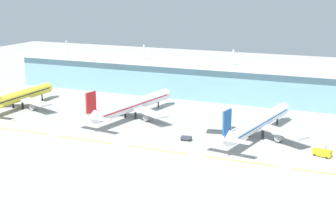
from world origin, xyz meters
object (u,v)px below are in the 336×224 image
Objects in this scene: airliner_near_middle at (132,105)px; safety_cone_left_wingtip at (14,120)px; fuel_truck at (322,151)px; airliner_far_middle at (258,123)px; pushback_tug at (186,138)px; safety_cone_nose_front at (10,118)px; airliner_nearest at (19,96)px.

airliner_near_middle is 58.55m from safety_cone_left_wingtip.
fuel_truck is at bearing 2.02° from safety_cone_left_wingtip.
airliner_far_middle reaches higher than pushback_tug.
airliner_far_middle reaches higher than safety_cone_left_wingtip.
safety_cone_nose_front is (-55.51, -25.46, -6.11)m from airliner_near_middle.
airliner_far_middle is 15.57× the size of pushback_tug.
safety_cone_nose_front is at bearing -179.37° from pushback_tug.
airliner_nearest is 85.63× the size of safety_cone_left_wingtip.
airliner_near_middle is 101.52× the size of safety_cone_left_wingtip.
fuel_truck is at bearing -6.00° from airliner_nearest.
airliner_nearest is at bearing 179.19° from airliner_far_middle.
airliner_far_middle is 122.73m from safety_cone_nose_front.
safety_cone_nose_front is at bearing -155.36° from airliner_near_middle.
airliner_near_middle reaches higher than fuel_truck.
airliner_nearest is 106.19m from pushback_tug.
airliner_far_middle is 9.24× the size of fuel_truck.
safety_cone_left_wingtip is (14.49, -22.03, -6.09)m from airliner_nearest.
airliner_nearest is 22.84m from safety_cone_nose_front.
airliner_nearest is 131.39m from airliner_far_middle.
airliner_far_middle is at bearing 152.81° from fuel_truck.
fuel_truck is 150.55m from safety_cone_nose_front.
airliner_far_middle is 101.01× the size of safety_cone_left_wingtip.
airliner_near_middle is 15.65× the size of pushback_tug.
airliner_nearest is at bearing -174.87° from airliner_near_middle.
airliner_near_middle is (65.59, 5.88, 0.01)m from airliner_nearest.
airliner_nearest is at bearing 174.00° from fuel_truck.
pushback_tug is 6.49× the size of safety_cone_nose_front.
safety_cone_nose_front is at bearing -62.74° from airliner_nearest.
airliner_far_middle is at bearing 31.74° from pushback_tug.
pushback_tug reaches higher than safety_cone_nose_front.
fuel_truck is (160.60, -16.87, -4.18)m from airliner_nearest.
airliner_far_middle is 32.15m from pushback_tug.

